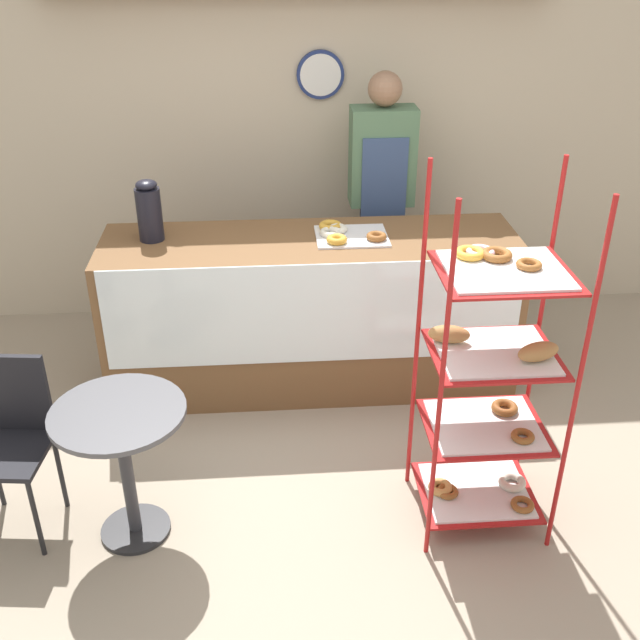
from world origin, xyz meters
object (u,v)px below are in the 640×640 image
Objects in this scene: pastry_rack at (490,384)px; cafe_table at (122,444)px; coffee_carafe at (149,211)px; donut_tray_counter at (345,234)px; person_worker at (381,197)px; cafe_chair at (8,428)px.

pastry_rack is 2.44× the size of cafe_table.
donut_tray_counter is at bearing -2.45° from coffee_carafe.
cafe_table is at bearing -127.15° from person_worker.
person_worker is 2.42m from cafe_table.
cafe_chair is 2.09× the size of donut_tray_counter.
person_worker is (-0.23, 1.87, 0.23)m from pastry_rack.
coffee_carafe is (0.56, 1.20, 0.59)m from cafe_chair.
donut_tray_counter is (-0.30, -0.59, -0.00)m from person_worker.
cafe_table is 1.70× the size of donut_tray_counter.
cafe_table is 0.56m from cafe_chair.
person_worker is 1.52m from coffee_carafe.
person_worker is 2.67m from cafe_chair.
donut_tray_counter is (1.12, -0.05, -0.15)m from coffee_carafe.
person_worker is at bearing 52.85° from cafe_table.
pastry_rack is 1.40m from donut_tray_counter.
pastry_rack is 0.97× the size of person_worker.
cafe_chair is (-0.54, 0.14, 0.01)m from cafe_table.
donut_tray_counter is (-0.53, 1.28, 0.22)m from pastry_rack.
coffee_carafe is at bearing -158.97° from person_worker.
cafe_table is 0.81× the size of cafe_chair.
cafe_table is 1.78m from donut_tray_counter.
cafe_chair is at bearing 165.13° from cafe_table.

